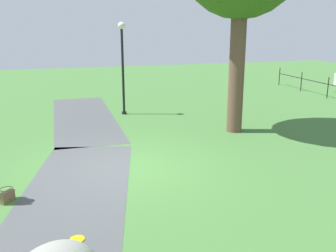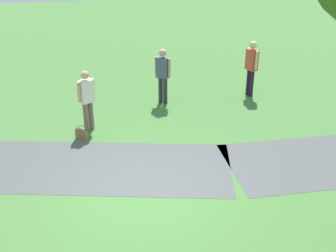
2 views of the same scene
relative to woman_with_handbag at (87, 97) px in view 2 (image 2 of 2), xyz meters
name	(u,v)px [view 2 (image 2 of 2)]	position (x,y,z in m)	size (l,w,h in m)	color
ground_plane	(146,193)	(-1.06, 3.21, -0.94)	(48.00, 48.00, 0.00)	#417034
footpath_segment_mid	(54,165)	(0.84, 1.75, -0.93)	(8.31, 4.01, 0.01)	#484B4C
woman_with_handbag	(87,97)	(0.00, 0.00, 0.00)	(0.44, 0.40, 1.62)	#68584D
man_near_boulder	(252,64)	(-5.03, -1.60, 0.08)	(0.33, 0.50, 1.74)	black
passerby_on_path	(163,72)	(-2.24, -1.49, 0.03)	(0.43, 0.41, 1.67)	#292B2D
handbag_on_grass	(82,134)	(0.20, 0.52, -0.80)	(0.38, 0.38, 0.31)	brown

